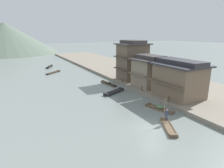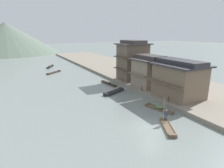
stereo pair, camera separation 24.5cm
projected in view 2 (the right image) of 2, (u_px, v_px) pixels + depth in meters
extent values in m
plane|color=gray|center=(152.00, 129.00, 22.23)|extent=(400.00, 400.00, 0.00)
cube|color=gray|center=(127.00, 71.00, 54.76)|extent=(18.00, 110.00, 0.59)
cube|color=brown|center=(168.00, 128.00, 22.22)|extent=(2.94, 4.28, 0.21)
cube|color=brown|center=(173.00, 135.00, 20.21)|extent=(0.93, 0.73, 0.19)
cube|color=brown|center=(164.00, 119.00, 24.13)|extent=(0.93, 0.73, 0.19)
cube|color=brown|center=(172.00, 127.00, 22.18)|extent=(1.93, 3.41, 0.08)
cube|color=brown|center=(164.00, 126.00, 22.19)|extent=(1.93, 3.41, 0.08)
cube|color=black|center=(166.00, 121.00, 23.20)|extent=(0.22, 0.23, 0.05)
cylinder|color=#333847|center=(166.00, 118.00, 23.13)|extent=(0.11, 0.11, 0.78)
cube|color=black|center=(165.00, 121.00, 23.24)|extent=(0.22, 0.23, 0.05)
cylinder|color=#333847|center=(165.00, 118.00, 23.17)|extent=(0.11, 0.11, 0.78)
cube|color=#2D334C|center=(166.00, 113.00, 22.98)|extent=(0.37, 0.36, 0.52)
cylinder|color=#2D334C|center=(168.00, 114.00, 22.90)|extent=(0.08, 0.08, 0.56)
cylinder|color=#2D334C|center=(164.00, 113.00, 22.99)|extent=(0.08, 0.08, 0.56)
sphere|color=#DBB28E|center=(166.00, 110.00, 22.88)|extent=(0.20, 0.20, 0.20)
sphere|color=black|center=(166.00, 109.00, 22.88)|extent=(0.18, 0.18, 0.18)
cylinder|color=tan|center=(164.00, 109.00, 22.84)|extent=(0.04, 0.04, 3.00)
cube|color=#232326|center=(50.00, 67.00, 61.84)|extent=(3.05, 4.81, 0.26)
cube|color=#232326|center=(52.00, 65.00, 64.03)|extent=(0.87, 0.68, 0.24)
cube|color=#232326|center=(48.00, 67.00, 59.53)|extent=(0.87, 0.68, 0.24)
cube|color=#232326|center=(49.00, 66.00, 61.79)|extent=(2.11, 4.00, 0.08)
cube|color=#232326|center=(51.00, 66.00, 61.80)|extent=(2.11, 4.00, 0.08)
ellipsoid|color=brown|center=(50.00, 66.00, 61.75)|extent=(1.21, 1.35, 0.44)
cube|color=#33281E|center=(54.00, 73.00, 53.11)|extent=(4.56, 4.04, 0.19)
cube|color=#33281E|center=(48.00, 74.00, 50.88)|extent=(0.81, 0.87, 0.17)
cube|color=#33281E|center=(59.00, 70.00, 55.25)|extent=(0.81, 0.87, 0.17)
cube|color=#33281E|center=(55.00, 72.00, 52.93)|extent=(3.64, 3.08, 0.08)
cube|color=#33281E|center=(53.00, 72.00, 53.23)|extent=(3.64, 3.08, 0.08)
cube|color=#33281E|center=(109.00, 84.00, 41.46)|extent=(1.37, 5.21, 0.19)
cube|color=#33281E|center=(103.00, 81.00, 43.35)|extent=(0.76, 0.44, 0.17)
cube|color=#33281E|center=(115.00, 85.00, 39.47)|extent=(0.76, 0.44, 0.17)
cube|color=#33281E|center=(107.00, 83.00, 41.23)|extent=(0.60, 4.63, 0.08)
cube|color=#33281E|center=(110.00, 83.00, 41.62)|extent=(0.60, 4.63, 0.08)
ellipsoid|color=brown|center=(109.00, 82.00, 41.38)|extent=(0.83, 1.08, 0.40)
cube|color=brown|center=(159.00, 109.00, 27.64)|extent=(2.05, 4.62, 0.22)
cube|color=brown|center=(148.00, 104.00, 29.10)|extent=(0.96, 0.57, 0.19)
cube|color=brown|center=(172.00, 112.00, 26.07)|extent=(0.96, 0.57, 0.19)
cube|color=brown|center=(157.00, 109.00, 27.30)|extent=(1.04, 3.91, 0.08)
cube|color=brown|center=(161.00, 107.00, 27.89)|extent=(1.04, 3.91, 0.08)
ellipsoid|color=#4C6B42|center=(159.00, 107.00, 27.55)|extent=(1.18, 1.44, 0.50)
cube|color=#232326|center=(114.00, 92.00, 35.35)|extent=(4.94, 2.90, 0.28)
cube|color=#232326|center=(106.00, 94.00, 33.58)|extent=(0.71, 1.05, 0.25)
cube|color=#232326|center=(121.00, 88.00, 37.00)|extent=(0.71, 1.05, 0.25)
cube|color=#232326|center=(116.00, 92.00, 34.99)|extent=(4.09, 1.77, 0.08)
cube|color=#232326|center=(112.00, 91.00, 35.62)|extent=(4.09, 1.77, 0.08)
cube|color=#75604C|center=(179.00, 81.00, 31.10)|extent=(5.49, 7.21, 5.20)
cube|color=brown|center=(165.00, 83.00, 29.71)|extent=(0.70, 7.21, 0.16)
cube|color=#2D2D33|center=(180.00, 65.00, 30.39)|extent=(6.39, 8.11, 0.24)
cube|color=#2D2D33|center=(181.00, 62.00, 30.27)|extent=(3.29, 8.11, 0.70)
cube|color=gray|center=(149.00, 73.00, 37.52)|extent=(5.35, 5.10, 5.20)
cube|color=#6E6151|center=(137.00, 74.00, 36.16)|extent=(0.70, 5.10, 0.16)
cube|color=#3D3838|center=(150.00, 59.00, 36.82)|extent=(6.25, 6.00, 0.24)
cube|color=#3D3838|center=(150.00, 57.00, 36.69)|extent=(3.21, 6.00, 0.70)
cube|color=brown|center=(133.00, 62.00, 42.85)|extent=(5.94, 4.67, 7.80)
cube|color=#4D4135|center=(120.00, 69.00, 41.70)|extent=(0.70, 4.67, 0.16)
cube|color=#4D4135|center=(120.00, 57.00, 41.02)|extent=(0.70, 4.67, 0.16)
cube|color=#3D3838|center=(133.00, 44.00, 41.81)|extent=(6.84, 5.57, 0.24)
cube|color=#3D3838|center=(133.00, 42.00, 41.68)|extent=(3.57, 5.57, 0.70)
cylinder|color=#473828|center=(168.00, 99.00, 28.91)|extent=(0.20, 0.20, 0.89)
cylinder|color=#473828|center=(142.00, 89.00, 34.71)|extent=(0.20, 0.20, 0.78)
cylinder|color=#473828|center=(123.00, 81.00, 40.55)|extent=(0.20, 0.20, 0.83)
cone|color=#5B6B5B|center=(7.00, 38.00, 103.87)|extent=(55.07, 55.07, 16.55)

